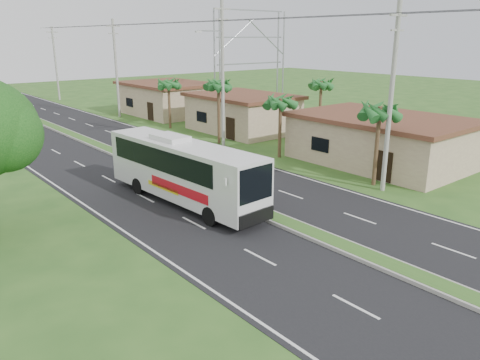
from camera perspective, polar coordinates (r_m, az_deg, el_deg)
ground at (r=22.61m, az=9.06°, el=-6.78°), size 180.00×180.00×0.00m
road_asphalt at (r=38.06m, az=-14.10°, el=2.79°), size 14.00×160.00×0.02m
median_strip at (r=38.03m, az=-14.11°, el=2.92°), size 1.20×160.00×0.18m
lane_edge_left at (r=35.80m, az=-23.73°, el=0.94°), size 0.12×160.00×0.01m
lane_edge_right at (r=41.29m, az=-5.73°, el=4.31°), size 0.12×160.00×0.01m
shop_near at (r=36.29m, az=16.81°, el=4.76°), size 8.60×12.60×3.52m
shop_mid at (r=46.84m, az=0.28°, el=8.22°), size 7.60×10.60×3.67m
shop_far at (r=58.14m, az=-8.77°, el=9.83°), size 8.60×11.60×3.82m
palm_verge_a at (r=30.04m, az=16.68°, el=8.09°), size 2.40×2.40×5.45m
palm_verge_b at (r=36.09m, az=4.97°, el=9.52°), size 2.40×2.40×5.05m
palm_verge_c at (r=40.88m, az=-2.65°, el=11.52°), size 2.40×2.40×5.85m
palm_verge_d at (r=48.64m, az=-8.72°, el=11.55°), size 2.40×2.40×5.25m
palm_behind_shop at (r=43.96m, az=9.88°, el=11.43°), size 2.40×2.40×5.65m
utility_pole_a at (r=28.96m, az=17.92°, el=9.54°), size 1.60×0.28×11.00m
utility_pole_b at (r=39.79m, az=-2.17°, el=13.02°), size 3.20×0.28×12.00m
utility_pole_c at (r=56.97m, az=-14.87°, el=13.11°), size 1.60×0.28×11.00m
utility_pole_d at (r=75.53m, az=-21.56°, el=13.16°), size 1.60×0.28×10.50m
billboard_lattice at (r=57.60m, az=1.29°, el=14.84°), size 10.18×1.18×12.07m
coach_bus_main at (r=26.33m, az=-7.02°, el=1.51°), size 3.07×11.68×3.74m
motorcyclist at (r=26.56m, az=-2.34°, el=-0.80°), size 1.80×0.71×2.45m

